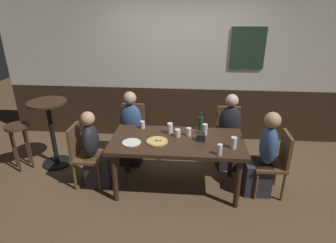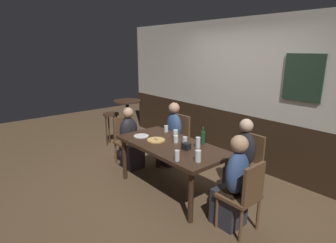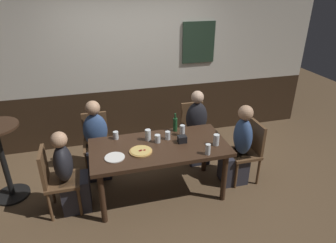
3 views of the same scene
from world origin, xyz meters
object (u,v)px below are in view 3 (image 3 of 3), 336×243
person_head_west (70,178)px  beer_glass_tall (208,150)px  pint_glass_amber (116,136)px  chair_right_far (193,127)px  tumbler_water (216,140)px  person_right_far (197,132)px  dining_table (159,151)px  person_left_far (97,145)px  chair_head_west (55,177)px  pizza (141,151)px  pint_glass_stout (182,131)px  chair_head_east (249,149)px  person_head_east (238,151)px  side_bar_table (2,157)px  beer_glass_half (158,139)px  pint_glass_pale (168,136)px  beer_bottle_green (175,124)px  chair_left_far (96,139)px  condiment_caddy (182,139)px  plate_white_large (115,157)px  tumbler_short (148,136)px

person_head_west → beer_glass_tall: (1.63, -0.34, 0.35)m
pint_glass_amber → beer_glass_tall: size_ratio=0.77×
chair_right_far → tumbler_water: size_ratio=6.01×
person_right_far → person_head_west: bearing=-160.2°
dining_table → person_left_far: size_ratio=1.51×
pint_glass_amber → person_head_west: bearing=-152.0°
person_head_west → beer_glass_tall: 1.70m
chair_head_west → pint_glass_amber: bearing=22.7°
person_left_far → pizza: person_left_far is taller
person_right_far → pint_glass_stout: bearing=-129.2°
chair_head_east → pint_glass_amber: (-1.79, 0.32, 0.29)m
person_head_east → beer_glass_tall: 0.76m
dining_table → side_bar_table: 1.99m
beer_glass_half → chair_head_east: bearing=-4.1°
person_head_west → person_left_far: bearing=62.3°
side_bar_table → beer_glass_tall: bearing=-18.1°
pint_glass_pale → pint_glass_amber: bearing=164.0°
chair_head_west → person_head_west: 0.17m
beer_glass_half → beer_bottle_green: 0.40m
pint_glass_stout → beer_bottle_green: bearing=109.0°
tumbler_water → pizza: bearing=175.3°
dining_table → beer_glass_tall: beer_glass_tall is taller
chair_left_far → pint_glass_amber: (0.26, -0.51, 0.29)m
condiment_caddy → chair_right_far: bearing=61.0°
plate_white_large → side_bar_table: 1.49m
beer_bottle_green → side_bar_table: bearing=177.0°
tumbler_short → tumbler_water: tumbler_short is taller
person_right_far → person_left_far: (-1.53, 0.00, 0.00)m
person_head_east → beer_glass_tall: size_ratio=8.55×
plate_white_large → condiment_caddy: bearing=9.6°
person_head_west → pint_glass_stout: (1.48, 0.18, 0.35)m
chair_head_west → pint_glass_pale: size_ratio=7.82×
tumbler_short → dining_table: bearing=-59.0°
person_right_far → pint_glass_amber: 1.35m
condiment_caddy → person_head_west: bearing=-179.5°
person_head_west → pint_glass_amber: 0.76m
chair_right_far → person_left_far: person_left_far is taller
chair_right_far → beer_glass_half: 1.10m
pint_glass_pale → pint_glass_stout: (0.21, 0.05, 0.02)m
chair_head_west → chair_head_east: bearing=0.0°
chair_left_far → plate_white_large: bearing=-79.0°
beer_glass_half → tumbler_water: 0.74m
pint_glass_pale → pint_glass_stout: bearing=12.3°
dining_table → beer_bottle_green: size_ratio=6.66×
pizza → side_bar_table: size_ratio=0.26×
dining_table → plate_white_large: (-0.57, -0.14, 0.09)m
pint_glass_amber → beer_bottle_green: size_ratio=0.40×
plate_white_large → chair_right_far: bearing=36.1°
tumbler_short → pint_glass_pale: bearing=-9.4°
chair_right_far → condiment_caddy: 0.99m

